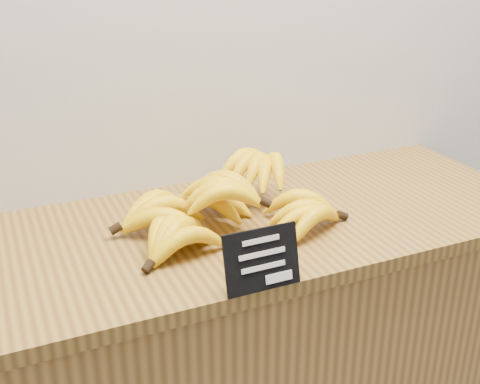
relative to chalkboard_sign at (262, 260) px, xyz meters
name	(u,v)px	position (x,y,z in m)	size (l,w,h in m)	color
counter_top	(231,229)	(0.05, 0.26, -0.07)	(1.42, 0.54, 0.03)	olive
chalkboard_sign	(262,260)	(0.00, 0.00, 0.00)	(0.14, 0.01, 0.11)	black
banana_pile	(221,202)	(0.03, 0.26, -0.01)	(0.48, 0.41, 0.12)	yellow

